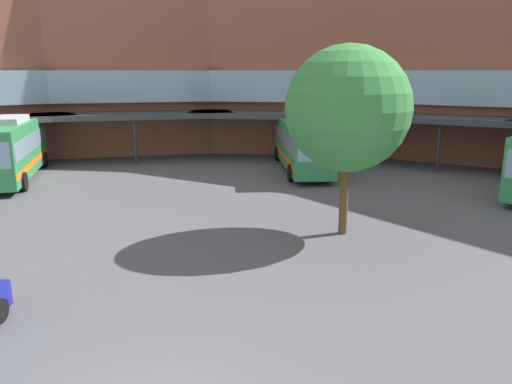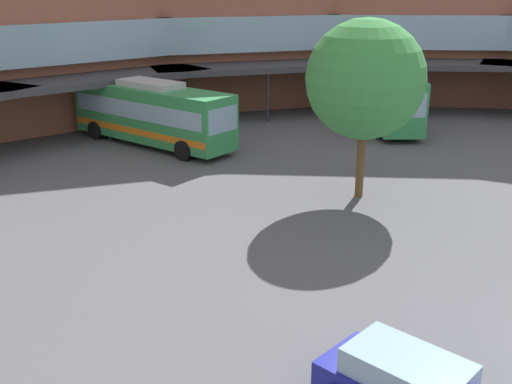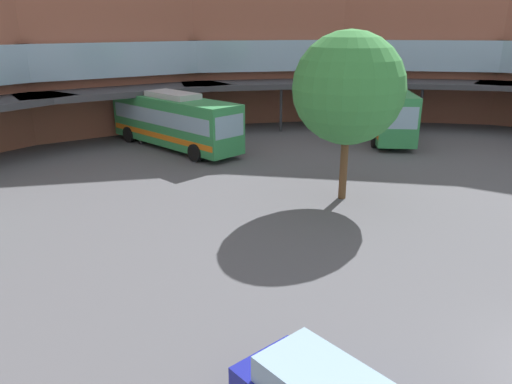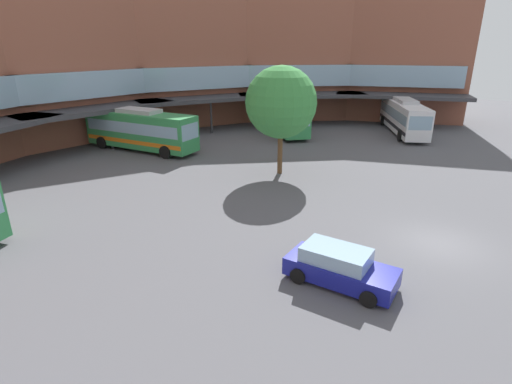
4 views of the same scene
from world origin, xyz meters
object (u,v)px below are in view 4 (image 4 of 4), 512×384
(bus_1, at_px, (284,114))
(parked_car, at_px, (339,267))
(bus_4, at_px, (404,116))
(bus_0, at_px, (141,129))
(plaza_tree, at_px, (281,103))

(bus_1, bearing_deg, parked_car, -11.47)
(bus_1, distance_m, bus_4, 12.85)
(bus_0, xyz_separation_m, plaza_tree, (-0.14, -13.98, 3.34))
(parked_car, bearing_deg, bus_1, 123.03)
(parked_car, bearing_deg, plaza_tree, 128.61)
(plaza_tree, bearing_deg, bus_1, 24.02)
(bus_0, height_order, parked_car, bus_0)
(bus_0, xyz_separation_m, parked_car, (-12.19, -22.48, -1.16))
(bus_1, distance_m, parked_car, 29.30)
(plaza_tree, bearing_deg, bus_0, 89.42)
(parked_car, bearing_deg, bus_4, 99.06)
(bus_0, distance_m, bus_1, 15.48)
(bus_1, bearing_deg, bus_0, -72.22)
(bus_4, bearing_deg, parked_car, -18.13)
(bus_0, relative_size, plaza_tree, 1.42)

